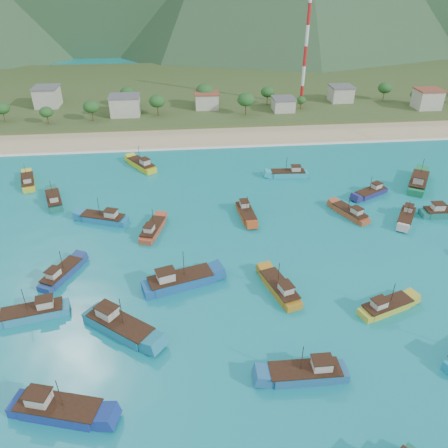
{
  "coord_description": "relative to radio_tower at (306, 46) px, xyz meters",
  "views": [
    {
      "loc": [
        -12.39,
        -59.73,
        50.46
      ],
      "look_at": [
        -4.46,
        18.0,
        3.0
      ],
      "focal_mm": 35.0,
      "sensor_mm": 36.0,
      "label": 1
    }
  ],
  "objects": [
    {
      "name": "boat_5",
      "position": [
        11.63,
        -86.51,
        -22.33
      ],
      "size": [
        11.01,
        3.45,
        6.47
      ],
      "rotation": [
        0.0,
        0.0,
        4.69
      ],
      "color": "#1A6C63",
      "rests_on": "ground"
    },
    {
      "name": "boat_24",
      "position": [
        -88.08,
        -60.06,
        -22.42
      ],
      "size": [
        5.87,
        10.54,
        5.97
      ],
      "rotation": [
        0.0,
        0.0,
        0.3
      ],
      "color": "gold",
      "rests_on": "ground"
    },
    {
      "name": "boat_6",
      "position": [
        -33.77,
        -81.91,
        -22.46
      ],
      "size": [
        3.76,
        9.99,
        5.78
      ],
      "rotation": [
        0.0,
        0.0,
        3.23
      ],
      "color": "#B8471A",
      "rests_on": "ground"
    },
    {
      "name": "boat_21",
      "position": [
        -65.29,
        -130.2,
        -22.21
      ],
      "size": [
        12.63,
        6.74,
        7.16
      ],
      "rotation": [
        0.0,
        0.0,
        4.44
      ],
      "color": "navy",
      "rests_on": "ground"
    },
    {
      "name": "boat_4",
      "position": [
        -59.17,
        -52.08,
        -22.33
      ],
      "size": [
        8.83,
        10.92,
        6.49
      ],
      "rotation": [
        0.0,
        0.0,
        0.59
      ],
      "color": "gold",
      "rests_on": "ground"
    },
    {
      "name": "boat_25",
      "position": [
        2.01,
        -87.4,
        -22.48
      ],
      "size": [
        7.66,
        9.55,
        5.66
      ],
      "rotation": [
        0.0,
        0.0,
        2.56
      ],
      "color": "beige",
      "rests_on": "ground"
    },
    {
      "name": "radio_tower",
      "position": [
        0.0,
        0.0,
        0.0
      ],
      "size": [
        1.2,
        1.2,
        43.03
      ],
      "color": "red",
      "rests_on": "ground"
    },
    {
      "name": "boat_17",
      "position": [
        -14.98,
        -115.66,
        -22.45
      ],
      "size": [
        10.3,
        6.01,
        5.84
      ],
      "rotation": [
        0.0,
        0.0,
        5.05
      ],
      "color": "gold",
      "rests_on": "ground"
    },
    {
      "name": "boat_23",
      "position": [
        -54.79,
        -87.07,
        -22.46
      ],
      "size": [
        5.65,
        10.18,
        5.77
      ],
      "rotation": [
        0.0,
        0.0,
        5.98
      ],
      "color": "#B04529",
      "rests_on": "ground"
    },
    {
      "name": "boat_16",
      "position": [
        12.82,
        -71.38,
        -22.11
      ],
      "size": [
        10.34,
        13.0,
        7.69
      ],
      "rotation": [
        0.0,
        0.0,
        5.71
      ],
      "color": "#197A4A",
      "rests_on": "ground"
    },
    {
      "name": "boat_18",
      "position": [
        -71.0,
        -100.91,
        -22.45
      ],
      "size": [
        7.02,
        10.09,
        5.81
      ],
      "rotation": [
        0.0,
        0.0,
        5.82
      ],
      "color": "navy",
      "rests_on": "ground"
    },
    {
      "name": "boat_11",
      "position": [
        -10.0,
        -84.37,
        -22.46
      ],
      "size": [
        6.78,
        10.01,
        5.74
      ],
      "rotation": [
        0.0,
        0.0,
        0.45
      ],
      "color": "#A54A28",
      "rests_on": "ground"
    },
    {
      "name": "boat_7",
      "position": [
        -31.93,
        -127.77,
        -22.3
      ],
      "size": [
        11.29,
        3.44,
        6.65
      ],
      "rotation": [
        0.0,
        0.0,
        1.56
      ],
      "color": "#235F93",
      "rests_on": "ground"
    },
    {
      "name": "ground",
      "position": [
        -35.2,
        -108.0,
        -23.11
      ],
      "size": [
        600.0,
        600.0,
        0.0
      ],
      "primitive_type": "plane",
      "color": "#0B7483",
      "rests_on": "ground"
    },
    {
      "name": "boat_29",
      "position": [
        -31.7,
        -109.21,
        -22.38
      ],
      "size": [
        5.99,
        10.98,
        6.22
      ],
      "rotation": [
        0.0,
        0.0,
        0.29
      ],
      "color": "#AE761D",
      "rests_on": "ground"
    },
    {
      "name": "boat_22",
      "position": [
        -1.25,
        -74.94,
        -22.48
      ],
      "size": [
        9.81,
        7.02,
        5.68
      ],
      "rotation": [
        0.0,
        0.0,
        2.06
      ],
      "color": "navy",
      "rests_on": "ground"
    },
    {
      "name": "boat_33",
      "position": [
        -58.89,
        -115.94,
        -22.14
      ],
      "size": [
        12.3,
        10.86,
        7.52
      ],
      "rotation": [
        0.0,
        0.0,
        4.04
      ],
      "color": "teal",
      "rests_on": "ground"
    },
    {
      "name": "village",
      "position": [
        -26.93,
        -2.84,
        -18.39
      ],
      "size": [
        218.8,
        26.16,
        7.19
      ],
      "color": "beige",
      "rests_on": "ground"
    },
    {
      "name": "beach",
      "position": [
        -35.2,
        -29.0,
        -23.11
      ],
      "size": [
        400.0,
        18.0,
        1.2
      ],
      "primitive_type": "cube",
      "color": "beige",
      "rests_on": "ground"
    },
    {
      "name": "surf_line",
      "position": [
        -35.2,
        -38.5,
        -23.11
      ],
      "size": [
        400.0,
        2.5,
        0.08
      ],
      "primitive_type": "cube",
      "color": "white",
      "rests_on": "ground"
    },
    {
      "name": "boat_9",
      "position": [
        -65.84,
        -81.37,
        -22.35
      ],
      "size": [
        11.16,
        6.66,
        6.34
      ],
      "rotation": [
        0.0,
        0.0,
        1.22
      ],
      "color": "teal",
      "rests_on": "ground"
    },
    {
      "name": "boat_28",
      "position": [
        -49.33,
        -105.61,
        -22.12
      ],
      "size": [
        13.44,
        7.33,
        7.62
      ],
      "rotation": [
        0.0,
        0.0,
        5.0
      ],
      "color": "#1A5699",
      "rests_on": "ground"
    },
    {
      "name": "land",
      "position": [
        -35.2,
        32.0,
        -23.11
      ],
      "size": [
        400.0,
        110.0,
        2.4
      ],
      "primitive_type": "cube",
      "color": "#385123",
      "rests_on": "ground"
    },
    {
      "name": "vegetation",
      "position": [
        -45.26,
        -5.17,
        -17.82
      ],
      "size": [
        279.63,
        26.1,
        8.83
      ],
      "color": "#235623",
      "rests_on": "ground"
    },
    {
      "name": "boat_13",
      "position": [
        -78.96,
        -71.27,
        -22.4
      ],
      "size": [
        6.11,
        10.75,
        6.09
      ],
      "rotation": [
        0.0,
        0.0,
        0.32
      ],
      "color": "#196357",
      "rests_on": "ground"
    },
    {
      "name": "boat_30",
      "position": [
        -19.17,
        -61.93,
        -22.42
      ],
      "size": [
        10.26,
        3.55,
        5.97
      ],
      "rotation": [
        0.0,
        0.0,
        1.51
      ],
      "color": "#25A3B9",
      "rests_on": "ground"
    },
    {
      "name": "boat_1",
      "position": [
        -73.21,
        -111.16,
        -22.35
      ],
      "size": [
        11.23,
        5.28,
        6.39
      ],
      "rotation": [
        0.0,
        0.0,
        1.77
      ],
      "color": "teal",
      "rests_on": "ground"
    }
  ]
}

